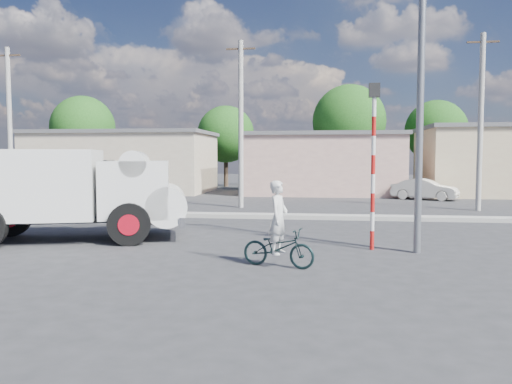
# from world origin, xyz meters

# --- Properties ---
(ground_plane) EXTENTS (120.00, 120.00, 0.00)m
(ground_plane) POSITION_xyz_m (0.00, 0.00, 0.00)
(ground_plane) COLOR #2C2C2F
(ground_plane) RESTS_ON ground
(median) EXTENTS (40.00, 0.80, 0.16)m
(median) POSITION_xyz_m (0.00, 8.00, 0.08)
(median) COLOR #99968E
(median) RESTS_ON ground
(truck) EXTENTS (6.83, 4.06, 2.66)m
(truck) POSITION_xyz_m (-5.33, 1.90, 1.47)
(truck) COLOR black
(truck) RESTS_ON ground
(bicycle) EXTENTS (1.76, 1.01, 0.88)m
(bicycle) POSITION_xyz_m (0.92, -0.91, 0.44)
(bicycle) COLOR black
(bicycle) RESTS_ON ground
(cyclist) EXTENTS (0.54, 0.68, 1.63)m
(cyclist) POSITION_xyz_m (0.92, -0.91, 0.81)
(cyclist) COLOR silver
(cyclist) RESTS_ON ground
(car_cream) EXTENTS (3.86, 2.61, 1.21)m
(car_cream) POSITION_xyz_m (7.78, 17.76, 0.60)
(car_cream) COLOR beige
(car_cream) RESTS_ON ground
(traffic_pole) EXTENTS (0.28, 0.18, 4.36)m
(traffic_pole) POSITION_xyz_m (3.20, 1.50, 2.59)
(traffic_pole) COLOR red
(traffic_pole) RESTS_ON ground
(streetlight) EXTENTS (2.34, 0.22, 9.00)m
(streetlight) POSITION_xyz_m (4.14, 1.20, 4.96)
(streetlight) COLOR slate
(streetlight) RESTS_ON ground
(building_row) EXTENTS (37.80, 7.30, 4.44)m
(building_row) POSITION_xyz_m (1.10, 22.00, 2.13)
(building_row) COLOR #BDAC8F
(building_row) RESTS_ON ground
(tree_row) EXTENTS (43.62, 7.43, 8.42)m
(tree_row) POSITION_xyz_m (3.76, 28.45, 4.99)
(tree_row) COLOR #38281E
(tree_row) RESTS_ON ground
(utility_poles) EXTENTS (35.40, 0.24, 8.00)m
(utility_poles) POSITION_xyz_m (3.25, 12.00, 4.07)
(utility_poles) COLOR #99968E
(utility_poles) RESTS_ON ground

